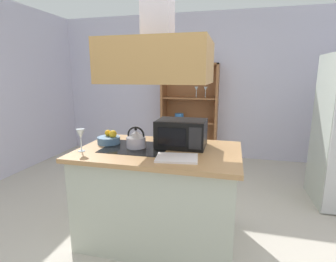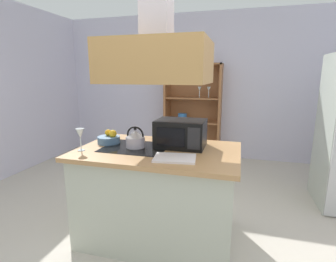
% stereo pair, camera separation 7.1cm
% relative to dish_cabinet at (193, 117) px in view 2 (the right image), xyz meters
% --- Properties ---
extents(ground_plane, '(7.80, 7.80, 0.00)m').
position_rel_dish_cabinet_xyz_m(ground_plane, '(0.34, -2.78, -0.79)').
color(ground_plane, '#BEB5A5').
extents(wall_back, '(6.00, 0.12, 2.70)m').
position_rel_dish_cabinet_xyz_m(wall_back, '(0.34, 0.22, 0.56)').
color(wall_back, silver).
rests_on(wall_back, ground).
extents(kitchen_island, '(1.49, 0.95, 0.90)m').
position_rel_dish_cabinet_xyz_m(kitchen_island, '(0.14, -2.61, -0.33)').
color(kitchen_island, '#B5B9A5').
rests_on(kitchen_island, ground).
extents(range_hood, '(0.90, 0.70, 1.20)m').
position_rel_dish_cabinet_xyz_m(range_hood, '(0.14, -2.61, 1.00)').
color(range_hood, '#B78649').
extents(dish_cabinet, '(1.04, 0.40, 1.78)m').
position_rel_dish_cabinet_xyz_m(dish_cabinet, '(0.00, 0.00, 0.00)').
color(dish_cabinet, '#955D36').
rests_on(dish_cabinet, ground).
extents(kettle, '(0.18, 0.18, 0.20)m').
position_rel_dish_cabinet_xyz_m(kettle, '(-0.08, -2.61, 0.20)').
color(kettle, silver).
rests_on(kettle, kitchen_island).
extents(cutting_board, '(0.37, 0.28, 0.02)m').
position_rel_dish_cabinet_xyz_m(cutting_board, '(0.36, -2.85, 0.12)').
color(cutting_board, white).
rests_on(cutting_board, kitchen_island).
extents(microwave, '(0.46, 0.35, 0.26)m').
position_rel_dish_cabinet_xyz_m(microwave, '(0.32, -2.46, 0.24)').
color(microwave, black).
rests_on(microwave, kitchen_island).
extents(wine_glass_on_counter, '(0.08, 0.08, 0.21)m').
position_rel_dish_cabinet_xyz_m(wine_glass_on_counter, '(-0.52, -2.84, 0.26)').
color(wine_glass_on_counter, silver).
rests_on(wine_glass_on_counter, kitchen_island).
extents(fruit_bowl, '(0.22, 0.22, 0.14)m').
position_rel_dish_cabinet_xyz_m(fruit_bowl, '(-0.40, -2.53, 0.16)').
color(fruit_bowl, '#4C7299').
rests_on(fruit_bowl, kitchen_island).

